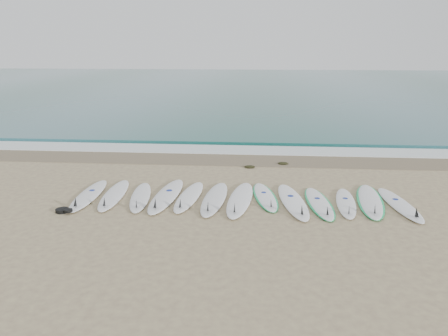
# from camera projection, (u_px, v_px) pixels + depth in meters

# --- Properties ---
(ground) EXTENTS (120.00, 120.00, 0.00)m
(ground) POSITION_uv_depth(u_px,v_px,m) (240.00, 200.00, 11.45)
(ground) COLOR tan
(ocean) EXTENTS (120.00, 55.00, 0.03)m
(ocean) POSITION_uv_depth(u_px,v_px,m) (255.00, 86.00, 42.60)
(ocean) COLOR #225B5C
(ocean) RESTS_ON ground
(wet_sand_band) EXTENTS (120.00, 1.80, 0.01)m
(wet_sand_band) POSITION_uv_depth(u_px,v_px,m) (246.00, 160.00, 15.38)
(wet_sand_band) COLOR #71624A
(wet_sand_band) RESTS_ON ground
(foam_band) EXTENTS (120.00, 1.40, 0.04)m
(foam_band) POSITION_uv_depth(u_px,v_px,m) (247.00, 150.00, 16.72)
(foam_band) COLOR silver
(foam_band) RESTS_ON ground
(wave_crest) EXTENTS (120.00, 1.00, 0.10)m
(wave_crest) POSITION_uv_depth(u_px,v_px,m) (248.00, 141.00, 18.15)
(wave_crest) COLOR #225B5C
(wave_crest) RESTS_ON ground
(surfboard_0) EXTENTS (0.64, 2.63, 0.33)m
(surfboard_0) POSITION_uv_depth(u_px,v_px,m) (88.00, 195.00, 11.61)
(surfboard_0) COLOR white
(surfboard_0) RESTS_ON ground
(surfboard_1) EXTENTS (0.72, 2.61, 0.33)m
(surfboard_1) POSITION_uv_depth(u_px,v_px,m) (114.00, 195.00, 11.63)
(surfboard_1) COLOR white
(surfboard_1) RESTS_ON ground
(surfboard_2) EXTENTS (0.86, 2.44, 0.31)m
(surfboard_2) POSITION_uv_depth(u_px,v_px,m) (140.00, 197.00, 11.49)
(surfboard_2) COLOR white
(surfboard_2) RESTS_ON ground
(surfboard_3) EXTENTS (0.75, 2.87, 0.36)m
(surfboard_3) POSITION_uv_depth(u_px,v_px,m) (166.00, 196.00, 11.55)
(surfboard_3) COLOR white
(surfboard_3) RESTS_ON ground
(surfboard_4) EXTENTS (0.73, 2.54, 0.32)m
(surfboard_4) POSITION_uv_depth(u_px,v_px,m) (189.00, 197.00, 11.50)
(surfboard_4) COLOR white
(surfboard_4) RESTS_ON ground
(surfboard_5) EXTENTS (0.73, 2.72, 0.34)m
(surfboard_5) POSITION_uv_depth(u_px,v_px,m) (214.00, 199.00, 11.34)
(surfboard_5) COLOR silver
(surfboard_5) RESTS_ON ground
(surfboard_6) EXTENTS (0.82, 2.85, 0.36)m
(surfboard_6) POSITION_uv_depth(u_px,v_px,m) (240.00, 200.00, 11.28)
(surfboard_6) COLOR white
(surfboard_6) RESTS_ON ground
(surfboard_7) EXTENTS (0.92, 2.38, 0.29)m
(surfboard_7) POSITION_uv_depth(u_px,v_px,m) (265.00, 197.00, 11.54)
(surfboard_7) COLOR white
(surfboard_7) RESTS_ON ground
(surfboard_8) EXTENTS (0.95, 2.81, 0.35)m
(surfboard_8) POSITION_uv_depth(u_px,v_px,m) (293.00, 202.00, 11.14)
(surfboard_8) COLOR white
(surfboard_8) RESTS_ON ground
(surfboard_9) EXTENTS (0.79, 2.48, 0.31)m
(surfboard_9) POSITION_uv_depth(u_px,v_px,m) (319.00, 203.00, 11.07)
(surfboard_9) COLOR white
(surfboard_9) RESTS_ON ground
(surfboard_10) EXTENTS (0.71, 2.33, 0.29)m
(surfboard_10) POSITION_uv_depth(u_px,v_px,m) (346.00, 203.00, 11.06)
(surfboard_10) COLOR white
(surfboard_10) RESTS_ON ground
(surfboard_11) EXTENTS (1.01, 2.78, 0.34)m
(surfboard_11) POSITION_uv_depth(u_px,v_px,m) (370.00, 201.00, 11.21)
(surfboard_11) COLOR white
(surfboard_11) RESTS_ON ground
(surfboard_12) EXTENTS (0.80, 2.59, 0.33)m
(surfboard_12) POSITION_uv_depth(u_px,v_px,m) (401.00, 205.00, 10.94)
(surfboard_12) COLOR white
(surfboard_12) RESTS_ON ground
(seaweed_near) EXTENTS (0.36, 0.28, 0.07)m
(seaweed_near) POSITION_uv_depth(u_px,v_px,m) (250.00, 167.00, 14.41)
(seaweed_near) COLOR black
(seaweed_near) RESTS_ON ground
(seaweed_far) EXTENTS (0.36, 0.28, 0.07)m
(seaweed_far) POSITION_uv_depth(u_px,v_px,m) (283.00, 163.00, 14.81)
(seaweed_far) COLOR black
(seaweed_far) RESTS_ON ground
(leash_coil) EXTENTS (0.46, 0.36, 0.11)m
(leash_coil) POSITION_uv_depth(u_px,v_px,m) (64.00, 210.00, 10.58)
(leash_coil) COLOR black
(leash_coil) RESTS_ON ground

